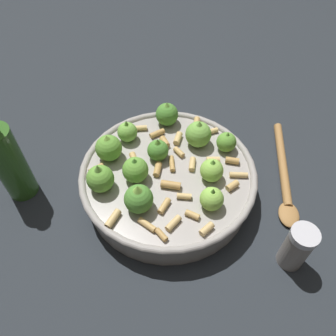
# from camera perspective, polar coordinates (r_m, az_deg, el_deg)

# --- Properties ---
(ground_plane) EXTENTS (2.40, 2.40, 0.00)m
(ground_plane) POSITION_cam_1_polar(r_m,az_deg,el_deg) (0.63, 0.00, -3.68)
(ground_plane) COLOR #23282D
(cooking_pan) EXTENTS (0.31, 0.31, 0.11)m
(cooking_pan) POSITION_cam_1_polar(r_m,az_deg,el_deg) (0.60, -0.24, -1.37)
(cooking_pan) COLOR #9E9993
(cooking_pan) RESTS_ON ground
(pepper_shaker) EXTENTS (0.04, 0.04, 0.09)m
(pepper_shaker) POSITION_cam_1_polar(r_m,az_deg,el_deg) (0.55, 21.18, -12.56)
(pepper_shaker) COLOR gray
(pepper_shaker) RESTS_ON ground
(olive_oil_bottle) EXTENTS (0.05, 0.05, 0.20)m
(olive_oil_bottle) POSITION_cam_1_polar(r_m,az_deg,el_deg) (0.62, -25.70, 1.05)
(olive_oil_bottle) COLOR #336023
(olive_oil_bottle) RESTS_ON ground
(wooden_spoon) EXTENTS (0.24, 0.11, 0.02)m
(wooden_spoon) POSITION_cam_1_polar(r_m,az_deg,el_deg) (0.67, 19.26, -1.39)
(wooden_spoon) COLOR #9E703D
(wooden_spoon) RESTS_ON ground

